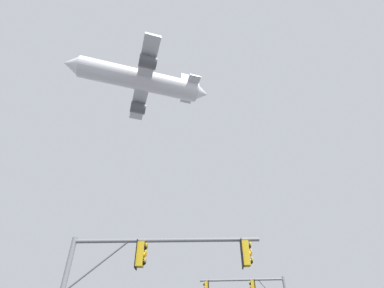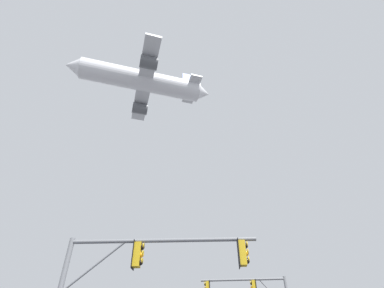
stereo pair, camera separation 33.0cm
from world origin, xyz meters
The scene contains 2 objects.
signal_pole_near centered at (-2.70, 8.05, 4.36)m, with size 7.34×0.57×5.68m.
airplane centered at (-9.75, 25.82, 35.97)m, with size 21.51×16.61×6.00m.
Camera 1 is at (-0.01, -3.15, 1.79)m, focal length 27.12 mm.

